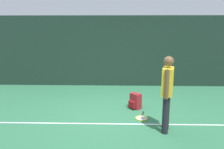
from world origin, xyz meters
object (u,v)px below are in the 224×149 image
tennis_player (167,90)px  tennis_racket (142,118)px  backpack (135,101)px  tennis_ball_near_player (163,99)px  water_bottle (134,101)px

tennis_player → tennis_racket: size_ratio=2.67×
tennis_racket → backpack: (-0.12, 0.70, 0.20)m
tennis_ball_near_player → tennis_player: bearing=-99.9°
backpack → water_bottle: bearing=140.7°
tennis_racket → backpack: 0.74m
backpack → tennis_ball_near_player: backpack is taller
tennis_player → backpack: tennis_player is taller
tennis_player → backpack: 1.69m
tennis_racket → tennis_player: bearing=46.0°
tennis_ball_near_player → water_bottle: (-0.96, -0.45, 0.07)m
tennis_racket → tennis_ball_near_player: size_ratio=9.64×
tennis_racket → backpack: backpack is taller
water_bottle → tennis_racket: bearing=-84.0°
water_bottle → tennis_ball_near_player: bearing=25.1°
tennis_racket → backpack: bearing=-157.9°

